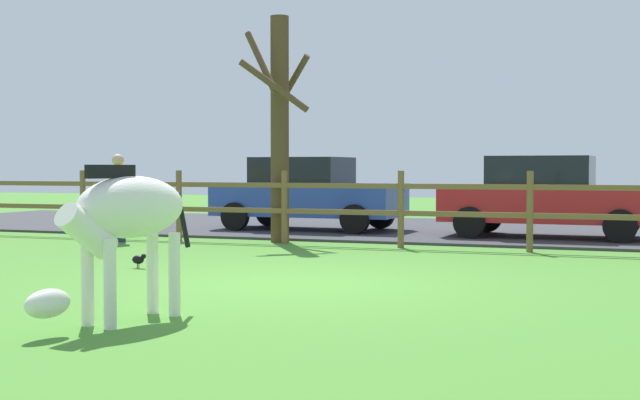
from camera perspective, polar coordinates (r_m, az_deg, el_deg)
name	(u,v)px	position (r m, az deg, el deg)	size (l,w,h in m)	color
ground_plane	(291,283)	(10.56, -1.86, -5.43)	(60.00, 60.00, 0.00)	#47842D
parking_asphalt	(456,230)	(19.43, 8.84, -1.93)	(28.00, 7.40, 0.05)	#38383D
paddock_fence	(401,204)	(15.23, 5.27, -0.25)	(22.01, 0.11, 1.33)	brown
bare_tree	(279,124)	(16.31, -2.66, 4.95)	(1.41, 1.32, 4.18)	#513A23
zebra	(125,219)	(8.03, -12.53, -1.22)	(0.74, 1.91, 1.41)	white
crow_on_grass	(139,259)	(12.36, -11.67, -3.78)	(0.21, 0.10, 0.20)	black
parked_car_red	(547,196)	(17.41, 14.49, 0.26)	(4.02, 1.93, 1.56)	red
parked_car_blue	(307,193)	(18.94, -0.83, 0.47)	(4.02, 1.92, 1.56)	#2D4CAD
visitor_left_of_tree	(118,193)	(16.75, -12.96, 0.42)	(0.40, 0.29, 1.64)	#232847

